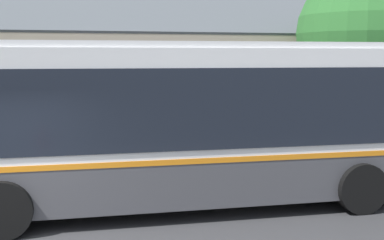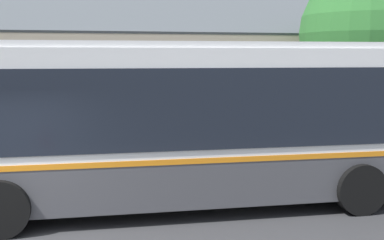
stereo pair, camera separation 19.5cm
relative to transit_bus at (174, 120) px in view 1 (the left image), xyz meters
The scene contains 4 objects.
sidewalk_far 4.75m from the transit_bus, 135.67° to the left, with size 60.00×3.00×0.15m, color #ADAAA3.
community_building 10.76m from the transit_bus, 97.55° to the left, with size 24.01×9.68×6.68m.
transit_bus is the anchor object (origin of this frame).
street_tree_primary 8.34m from the transit_bus, 31.26° to the left, with size 4.15×4.15×5.83m.
Camera 1 is at (1.26, -6.53, 3.04)m, focal length 45.00 mm.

